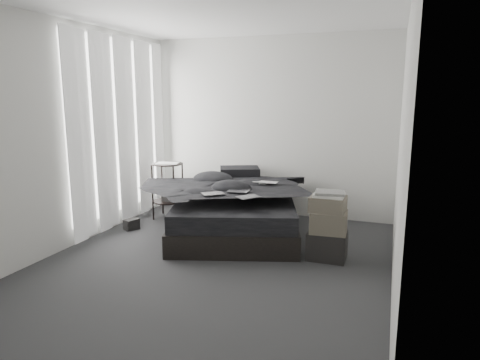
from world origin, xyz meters
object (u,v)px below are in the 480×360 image
(bed, at_px, (236,223))
(side_stand, at_px, (168,191))
(laptop, at_px, (264,178))
(box_lower, at_px, (327,245))

(bed, xyz_separation_m, side_stand, (-1.18, 0.33, 0.26))
(laptop, height_order, side_stand, side_stand)
(laptop, xyz_separation_m, box_lower, (0.92, -0.67, -0.57))
(bed, relative_size, side_stand, 2.48)
(laptop, relative_size, box_lower, 0.77)
(bed, distance_m, side_stand, 1.25)
(side_stand, distance_m, box_lower, 2.58)
(bed, distance_m, box_lower, 1.36)
(laptop, bearing_deg, box_lower, -35.49)
(side_stand, bearing_deg, laptop, -6.53)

